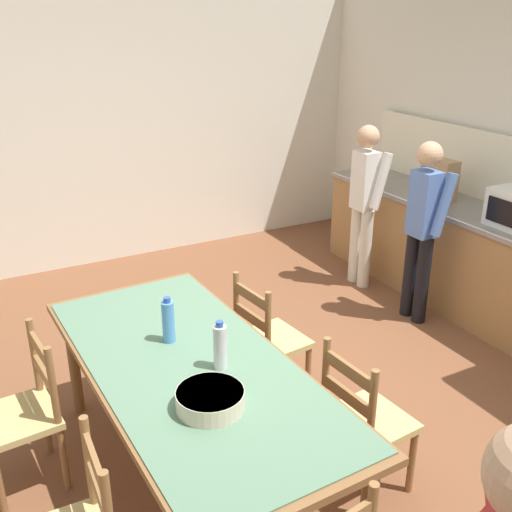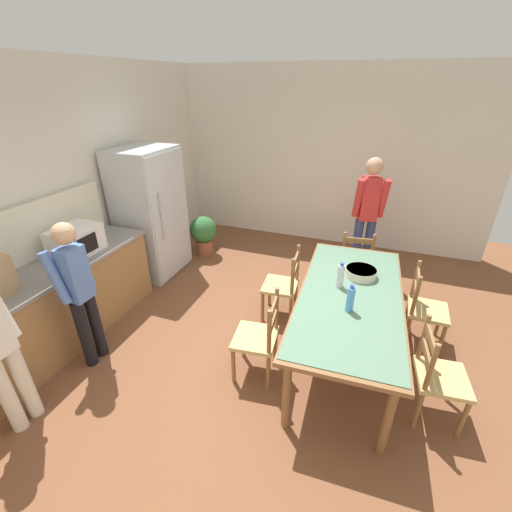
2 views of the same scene
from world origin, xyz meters
name	(u,v)px [view 2 (image 2 of 2)]	position (x,y,z in m)	size (l,w,h in m)	color
ground_plane	(267,355)	(0.00, 0.00, 0.00)	(8.32, 8.32, 0.00)	brown
wall_back	(44,199)	(0.00, 2.66, 1.45)	(6.52, 0.12, 2.90)	silver
wall_right	(330,159)	(3.26, 0.00, 1.45)	(0.12, 5.20, 2.90)	silver
kitchen_counter	(35,321)	(-0.81, 2.23, 0.46)	(2.95, 0.66, 0.91)	#9E7042
refrigerator	(151,214)	(1.21, 2.19, 0.92)	(0.88, 0.73, 1.84)	silver
microwave	(76,241)	(-0.12, 2.21, 1.06)	(0.50, 0.39, 0.30)	white
dining_table	(350,301)	(0.27, -0.75, 0.71)	(2.23, 1.07, 0.78)	brown
bottle_near_centre	(350,299)	(-0.01, -0.77, 0.91)	(0.07, 0.07, 0.27)	#4C8ED6
bottle_off_centre	(340,276)	(0.37, -0.63, 0.91)	(0.07, 0.07, 0.27)	silver
serving_bowl	(361,272)	(0.65, -0.81, 0.83)	(0.32, 0.32, 0.09)	beige
chair_side_near_right	(424,309)	(0.80, -1.51, 0.44)	(0.43, 0.41, 0.91)	olive
chair_head_end	(355,261)	(1.66, -0.70, 0.44)	(0.45, 0.47, 0.91)	olive
chair_side_far_left	(259,338)	(-0.25, 0.01, 0.44)	(0.46, 0.45, 0.91)	olive
chair_side_far_right	(283,285)	(0.73, 0.05, 0.44)	(0.45, 0.43, 0.91)	olive
chair_side_near_left	(438,376)	(-0.20, -1.56, 0.44)	(0.45, 0.44, 0.91)	olive
person_at_counter	(78,289)	(-0.66, 1.69, 0.87)	(0.39, 0.27, 1.54)	black
person_by_table	(368,212)	(2.21, -0.76, 0.97)	(0.36, 0.48, 1.73)	navy
potted_plant	(203,233)	(1.93, 1.76, 0.39)	(0.44, 0.44, 0.67)	brown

